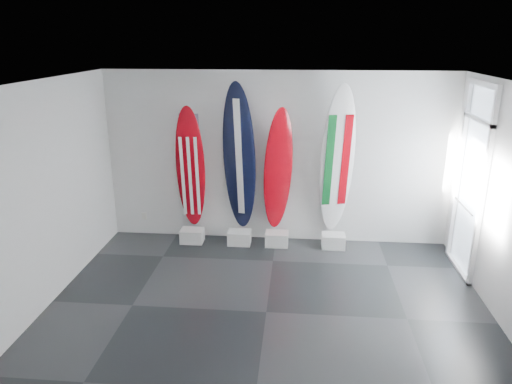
# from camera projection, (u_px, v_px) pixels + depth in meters

# --- Properties ---
(floor) EXTENTS (6.00, 6.00, 0.00)m
(floor) POSITION_uv_depth(u_px,v_px,m) (266.00, 312.00, 6.41)
(floor) COLOR black
(floor) RESTS_ON ground
(ceiling) EXTENTS (6.00, 6.00, 0.00)m
(ceiling) POSITION_uv_depth(u_px,v_px,m) (268.00, 84.00, 5.48)
(ceiling) COLOR white
(ceiling) RESTS_ON wall_back
(wall_back) EXTENTS (6.00, 0.00, 6.00)m
(wall_back) POSITION_uv_depth(u_px,v_px,m) (277.00, 158.00, 8.31)
(wall_back) COLOR white
(wall_back) RESTS_ON ground
(wall_front) EXTENTS (6.00, 0.00, 6.00)m
(wall_front) POSITION_uv_depth(u_px,v_px,m) (244.00, 320.00, 3.58)
(wall_front) COLOR white
(wall_front) RESTS_ON ground
(wall_left) EXTENTS (0.00, 5.00, 5.00)m
(wall_left) POSITION_uv_depth(u_px,v_px,m) (37.00, 200.00, 6.20)
(wall_left) COLOR white
(wall_left) RESTS_ON ground
(display_block_usa) EXTENTS (0.40, 0.30, 0.24)m
(display_block_usa) POSITION_uv_depth(u_px,v_px,m) (192.00, 236.00, 8.56)
(display_block_usa) COLOR silver
(display_block_usa) RESTS_ON floor
(surfboard_usa) EXTENTS (0.52, 0.39, 2.22)m
(surfboard_usa) POSITION_uv_depth(u_px,v_px,m) (191.00, 168.00, 8.28)
(surfboard_usa) COLOR #97030D
(surfboard_usa) RESTS_ON display_block_usa
(display_block_navy) EXTENTS (0.40, 0.30, 0.24)m
(display_block_navy) POSITION_uv_depth(u_px,v_px,m) (239.00, 237.00, 8.49)
(display_block_navy) COLOR silver
(display_block_navy) RESTS_ON floor
(surfboard_navy) EXTENTS (0.66, 0.47, 2.62)m
(surfboard_navy) POSITION_uv_depth(u_px,v_px,m) (239.00, 158.00, 8.14)
(surfboard_navy) COLOR black
(surfboard_navy) RESTS_ON display_block_navy
(display_block_swiss) EXTENTS (0.40, 0.30, 0.24)m
(display_block_swiss) POSITION_uv_depth(u_px,v_px,m) (277.00, 239.00, 8.43)
(display_block_swiss) COLOR silver
(display_block_swiss) RESTS_ON floor
(surfboard_swiss) EXTENTS (0.61, 0.55, 2.22)m
(surfboard_swiss) POSITION_uv_depth(u_px,v_px,m) (278.00, 171.00, 8.15)
(surfboard_swiss) COLOR #97030D
(surfboard_swiss) RESTS_ON display_block_swiss
(display_block_italy) EXTENTS (0.40, 0.30, 0.24)m
(display_block_italy) POSITION_uv_depth(u_px,v_px,m) (333.00, 241.00, 8.35)
(display_block_italy) COLOR silver
(display_block_italy) RESTS_ON floor
(surfboard_italy) EXTENTS (0.66, 0.51, 2.60)m
(surfboard_italy) POSITION_uv_depth(u_px,v_px,m) (337.00, 161.00, 8.00)
(surfboard_italy) COLOR white
(surfboard_italy) RESTS_ON display_block_italy
(wall_outlet) EXTENTS (0.09, 0.02, 0.13)m
(wall_outlet) POSITION_uv_depth(u_px,v_px,m) (144.00, 216.00, 8.86)
(wall_outlet) COLOR silver
(wall_outlet) RESTS_ON wall_back
(glass_door) EXTENTS (0.12, 1.16, 2.85)m
(glass_door) POSITION_uv_depth(u_px,v_px,m) (471.00, 183.00, 7.18)
(glass_door) COLOR white
(glass_door) RESTS_ON floor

